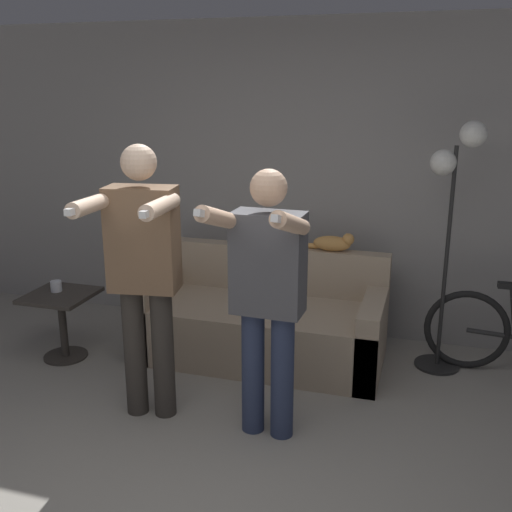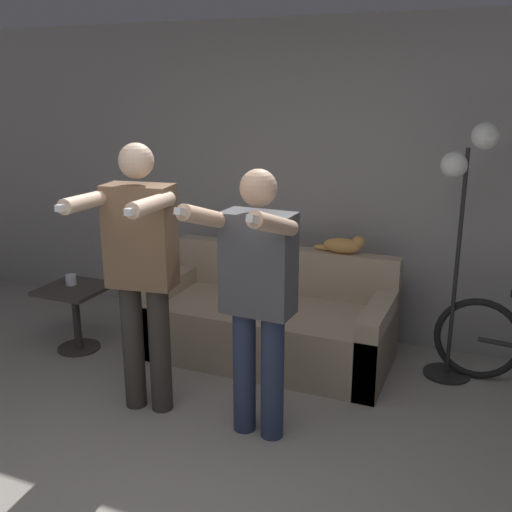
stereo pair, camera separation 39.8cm
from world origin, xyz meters
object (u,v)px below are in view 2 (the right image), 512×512
couch (270,324)px  person_left (140,263)px  person_right (257,289)px  cat (344,245)px  floor_lamp (465,196)px  side_table (75,304)px  cup (71,280)px

couch → person_left: (-0.46, -1.05, 0.74)m
person_right → cat: (0.16, 1.38, -0.07)m
person_left → floor_lamp: bearing=26.5°
side_table → cup: size_ratio=6.26×
person_right → cat: size_ratio=4.00×
couch → cup: bearing=-164.3°
person_left → cup: person_left is taller
cat → side_table: bearing=-158.0°
person_left → person_right: bearing=-8.5°
person_right → couch: bearing=109.3°
floor_lamp → person_left: bearing=-145.0°
cup → floor_lamp: bearing=12.5°
person_right → side_table: (-1.82, 0.58, -0.57)m
cat → floor_lamp: bearing=-7.7°
floor_lamp → side_table: 3.07m
couch → floor_lamp: bearing=8.8°
person_left → floor_lamp: (1.80, 1.26, 0.34)m
cat → person_left: bearing=-124.4°
couch → cat: cat is taller
couch → side_table: (-1.49, -0.47, 0.11)m
person_right → side_table: bearing=164.3°
person_left → cat: bearing=47.1°
floor_lamp → side_table: floor_lamp is taller
floor_lamp → cup: (-2.89, -0.64, -0.78)m
side_table → person_left: bearing=-29.3°
floor_lamp → couch: bearing=-171.2°
couch → person_right: (0.33, -1.05, 0.68)m
couch → cup: size_ratio=22.01×
cat → cup: 2.19m
floor_lamp → person_right: bearing=-128.8°
floor_lamp → cup: bearing=-167.5°
side_table → cat: bearing=22.0°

